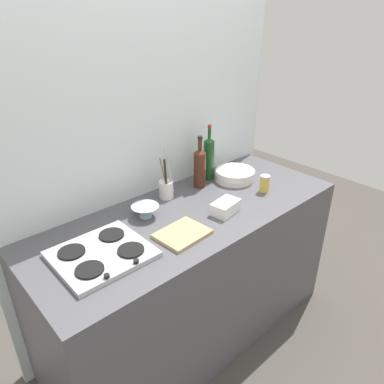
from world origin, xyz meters
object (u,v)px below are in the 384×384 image
at_px(condiment_jar_front, 265,184).
at_px(wine_bottle_mid_left, 200,167).
at_px(plate_stack, 234,175).
at_px(utensil_crock, 167,187).
at_px(stovetop_hob, 102,254).
at_px(wine_bottle_leftmost, 209,158).
at_px(mixing_bowl, 145,211).
at_px(butter_dish, 226,207).
at_px(cutting_board, 182,234).

bearing_deg(condiment_jar_front, wine_bottle_mid_left, 127.16).
xyz_separation_m(plate_stack, wine_bottle_mid_left, (-0.23, 0.08, 0.09)).
xyz_separation_m(plate_stack, condiment_jar_front, (0.01, -0.23, 0.02)).
distance_m(plate_stack, utensil_crock, 0.48).
height_order(stovetop_hob, plate_stack, plate_stack).
bearing_deg(wine_bottle_leftmost, condiment_jar_front, -71.89).
bearing_deg(wine_bottle_mid_left, plate_stack, -19.63).
relative_size(mixing_bowl, condiment_jar_front, 1.40).
height_order(stovetop_hob, condiment_jar_front, condiment_jar_front).
xyz_separation_m(stovetop_hob, wine_bottle_leftmost, (0.93, 0.27, 0.13)).
xyz_separation_m(stovetop_hob, plate_stack, (1.04, 0.15, 0.02)).
bearing_deg(stovetop_hob, butter_dish, -8.47).
relative_size(stovetop_hob, wine_bottle_mid_left, 1.25).
bearing_deg(utensil_crock, wine_bottle_mid_left, -4.55).
height_order(mixing_bowl, utensil_crock, utensil_crock).
relative_size(utensil_crock, condiment_jar_front, 2.94).
bearing_deg(stovetop_hob, cutting_board, -16.99).
bearing_deg(plate_stack, utensil_crock, 167.91).
relative_size(plate_stack, wine_bottle_leftmost, 0.72).
xyz_separation_m(plate_stack, mixing_bowl, (-0.70, 0.01, 0.00)).
bearing_deg(mixing_bowl, butter_dish, -36.40).
bearing_deg(wine_bottle_leftmost, cutting_board, -145.26).
relative_size(butter_dish, utensil_crock, 0.52).
bearing_deg(plate_stack, mixing_bowl, 179.58).
xyz_separation_m(wine_bottle_leftmost, mixing_bowl, (-0.59, -0.12, -0.11)).
height_order(wine_bottle_mid_left, mixing_bowl, wine_bottle_mid_left).
height_order(wine_bottle_mid_left, butter_dish, wine_bottle_mid_left).
relative_size(condiment_jar_front, cutting_board, 0.43).
bearing_deg(cutting_board, stovetop_hob, 163.01).
bearing_deg(butter_dish, stovetop_hob, 171.53).
relative_size(wine_bottle_mid_left, utensil_crock, 1.05).
bearing_deg(wine_bottle_leftmost, plate_stack, -49.39).
bearing_deg(stovetop_hob, plate_stack, 8.01).
height_order(plate_stack, mixing_bowl, plate_stack).
xyz_separation_m(mixing_bowl, butter_dish, (0.35, -0.25, -0.00)).
relative_size(plate_stack, butter_dish, 1.60).
bearing_deg(butter_dish, utensil_crock, 109.23).
relative_size(wine_bottle_leftmost, condiment_jar_front, 3.41).
xyz_separation_m(mixing_bowl, utensil_crock, (0.22, 0.10, 0.03)).
distance_m(wine_bottle_mid_left, butter_dish, 0.37).
height_order(wine_bottle_leftmost, mixing_bowl, wine_bottle_leftmost).
relative_size(mixing_bowl, cutting_board, 0.60).
bearing_deg(mixing_bowl, utensil_crock, 23.25).
xyz_separation_m(wine_bottle_mid_left, cutting_board, (-0.44, -0.34, -0.12)).
relative_size(wine_bottle_leftmost, utensil_crock, 1.16).
bearing_deg(butter_dish, wine_bottle_leftmost, 57.32).
distance_m(mixing_bowl, condiment_jar_front, 0.74).
xyz_separation_m(butter_dish, cutting_board, (-0.32, -0.01, -0.02)).
relative_size(stovetop_hob, butter_dish, 2.53).
bearing_deg(plate_stack, wine_bottle_leftmost, 130.61).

